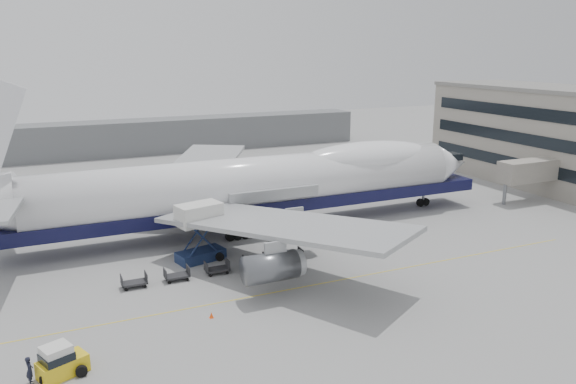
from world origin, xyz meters
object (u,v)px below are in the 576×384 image
airliner (260,183)px  catering_truck (200,229)px  ground_worker (30,370)px  baggage_tug (60,362)px

airliner → catering_truck: airliner is taller
catering_truck → ground_worker: size_ratio=3.14×
baggage_tug → ground_worker: bearing=162.2°
ground_worker → baggage_tug: bearing=-97.8°
airliner → catering_truck: 12.45m
airliner → baggage_tug: size_ratio=19.14×
baggage_tug → ground_worker: 1.88m
airliner → baggage_tug: airliner is taller
catering_truck → baggage_tug: (-14.36, -16.88, -2.43)m
airliner → baggage_tug: bearing=-134.7°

